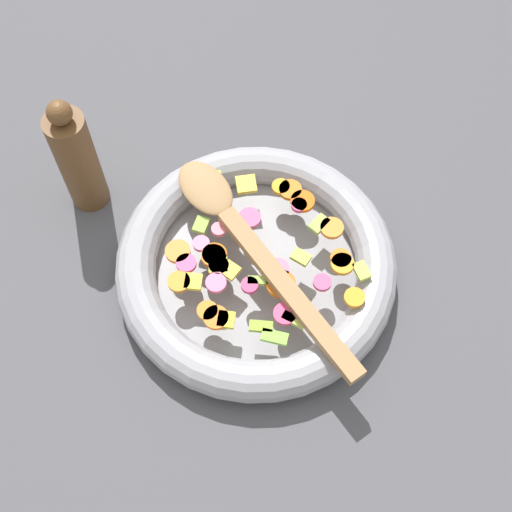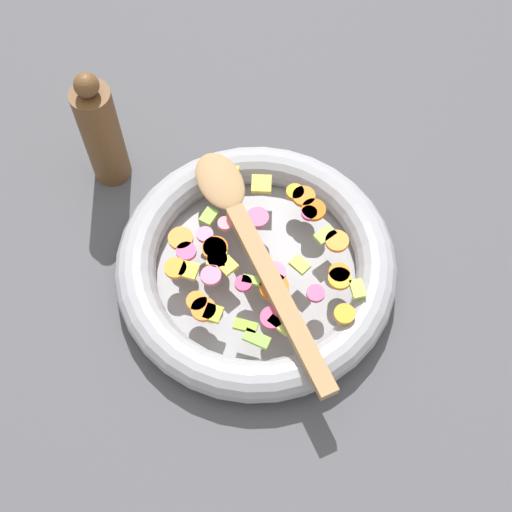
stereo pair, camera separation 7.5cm
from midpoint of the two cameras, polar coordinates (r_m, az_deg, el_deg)
The scene contains 5 objects.
ground_plane at distance 0.91m, azimuth 2.38°, elevation -1.66°, with size 4.00×4.00×0.00m, color #4C4C51.
skillet at distance 0.89m, azimuth 2.43°, elevation -1.03°, with size 0.35×0.35×0.05m.
chopped_vegetables at distance 0.86m, azimuth 2.59°, elevation -0.40°, with size 0.27×0.23×0.01m.
wooden_spoon at distance 0.86m, azimuth 2.04°, elevation 1.12°, with size 0.34×0.14×0.01m.
pepper_mill at distance 0.93m, azimuth -9.99°, elevation 9.50°, with size 0.05×0.05×0.19m.
Camera 2 is at (-0.30, 0.26, 0.82)m, focal length 50.00 mm.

